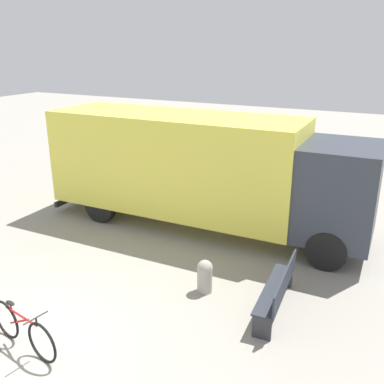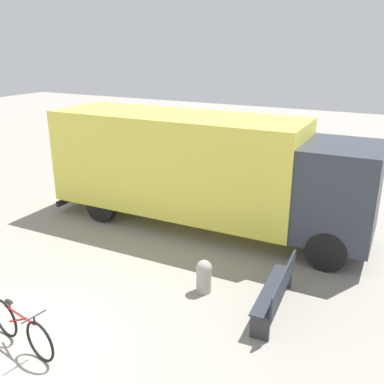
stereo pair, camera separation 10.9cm
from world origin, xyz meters
TOP-DOWN VIEW (x-y plane):
  - ground_plane at (0.00, 0.00)m, footprint 60.00×60.00m
  - delivery_truck at (0.57, 6.08)m, footprint 8.89×2.35m
  - park_bench at (3.69, 3.03)m, footprint 0.51×1.98m
  - bicycle_middle at (0.19, 0.07)m, footprint 1.72×0.47m
  - bollard_near_bench at (2.15, 3.03)m, footprint 0.33×0.33m

SIDE VIEW (x-z plane):
  - ground_plane at x=0.00m, z-range 0.00..0.00m
  - bicycle_middle at x=0.19m, z-range -0.02..0.79m
  - bollard_near_bench at x=2.15m, z-range 0.03..0.74m
  - park_bench at x=3.69m, z-range 0.05..0.94m
  - delivery_truck at x=0.57m, z-range 0.17..3.27m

